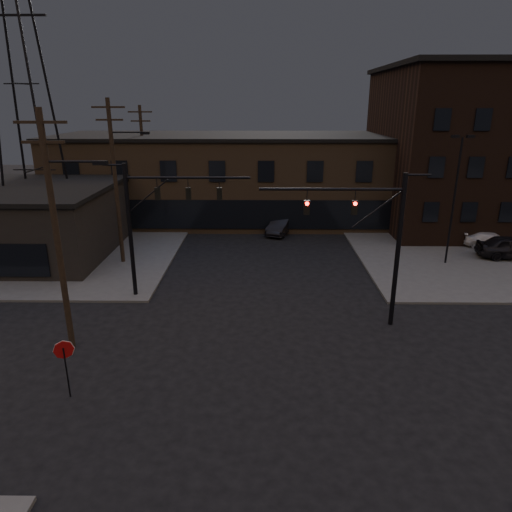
{
  "coord_description": "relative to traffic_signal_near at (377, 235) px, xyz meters",
  "views": [
    {
      "loc": [
        -0.38,
        -17.41,
        11.13
      ],
      "look_at": [
        -0.66,
        5.35,
        3.5
      ],
      "focal_mm": 32.0,
      "sensor_mm": 36.0,
      "label": 1
    }
  ],
  "objects": [
    {
      "name": "utility_pole_far",
      "position": [
        -16.86,
        21.5,
        0.85
      ],
      "size": [
        2.2,
        0.28,
        11.0
      ],
      "color": "black",
      "rests_on": "ground"
    },
    {
      "name": "stop_sign",
      "position": [
        -13.36,
        -6.49,
        -3.09
      ],
      "size": [
        0.72,
        0.33,
        2.48
      ],
      "color": "black",
      "rests_on": "ground"
    },
    {
      "name": "parked_car_lot_a",
      "position": [
        12.92,
        10.58,
        -3.94
      ],
      "size": [
        5.14,
        2.5,
        1.69
      ],
      "primitive_type": "imported",
      "rotation": [
        0.0,
        0.0,
        1.47
      ],
      "color": "black",
      "rests_on": "sidewalk_ne"
    },
    {
      "name": "traffic_signal_near",
      "position": [
        0.0,
        0.0,
        0.0
      ],
      "size": [
        7.12,
        0.24,
        8.0
      ],
      "color": "black",
      "rests_on": "ground"
    },
    {
      "name": "lot_light_a",
      "position": [
        7.64,
        9.5,
        0.58
      ],
      "size": [
        1.5,
        0.28,
        9.14
      ],
      "color": "black",
      "rests_on": "ground"
    },
    {
      "name": "sidewalk_nw",
      "position": [
        -27.36,
        17.5,
        -4.86
      ],
      "size": [
        30.0,
        30.0,
        0.15
      ],
      "primitive_type": "cube",
      "color": "#474744",
      "rests_on": "ground"
    },
    {
      "name": "utility_pole_near",
      "position": [
        -14.79,
        -2.5,
        0.94
      ],
      "size": [
        3.7,
        0.28,
        11.0
      ],
      "color": "black",
      "rests_on": "ground"
    },
    {
      "name": "transmission_tower",
      "position": [
        -23.36,
        13.5,
        7.57
      ],
      "size": [
        7.0,
        7.0,
        25.0
      ],
      "primitive_type": null,
      "color": "black",
      "rests_on": "ground"
    },
    {
      "name": "ground",
      "position": [
        -5.36,
        -4.5,
        -4.93
      ],
      "size": [
        140.0,
        140.0,
        0.0
      ],
      "primitive_type": "plane",
      "color": "black",
      "rests_on": "ground"
    },
    {
      "name": "utility_pole_mid",
      "position": [
        -15.79,
        9.5,
        1.19
      ],
      "size": [
        3.7,
        0.28,
        11.5
      ],
      "color": "black",
      "rests_on": "ground"
    },
    {
      "name": "car_crossing",
      "position": [
        -4.01,
        17.72,
        -4.2
      ],
      "size": [
        2.95,
        4.69,
        1.46
      ],
      "primitive_type": "imported",
      "rotation": [
        0.0,
        0.0,
        -0.34
      ],
      "color": "black",
      "rests_on": "ground"
    },
    {
      "name": "sidewalk_ne",
      "position": [
        16.64,
        17.5,
        -4.86
      ],
      "size": [
        30.0,
        30.0,
        0.15
      ],
      "primitive_type": "cube",
      "color": "#474744",
      "rests_on": "ground"
    },
    {
      "name": "building_row",
      "position": [
        -5.36,
        23.5,
        -0.93
      ],
      "size": [
        40.0,
        12.0,
        8.0
      ],
      "primitive_type": "cube",
      "color": "brown",
      "rests_on": "ground"
    },
    {
      "name": "parked_car_lot_b",
      "position": [
        12.64,
        13.17,
        -4.18
      ],
      "size": [
        4.47,
        3.09,
        1.2
      ],
      "primitive_type": "imported",
      "rotation": [
        0.0,
        0.0,
        1.19
      ],
      "color": "silver",
      "rests_on": "sidewalk_ne"
    },
    {
      "name": "building_left",
      "position": [
        -25.36,
        11.5,
        -2.43
      ],
      "size": [
        16.0,
        12.0,
        5.0
      ],
      "primitive_type": "cube",
      "color": "black",
      "rests_on": "ground"
    },
    {
      "name": "lot_light_b",
      "position": [
        13.64,
        14.5,
        0.58
      ],
      "size": [
        1.5,
        0.28,
        9.14
      ],
      "color": "black",
      "rests_on": "ground"
    },
    {
      "name": "traffic_signal_far",
      "position": [
        -12.07,
        3.5,
        0.08
      ],
      "size": [
        7.12,
        0.24,
        8.0
      ],
      "color": "black",
      "rests_on": "ground"
    },
    {
      "name": "building_right",
      "position": [
        16.64,
        21.5,
        2.07
      ],
      "size": [
        22.0,
        16.0,
        14.0
      ],
      "primitive_type": "cube",
      "color": "black",
      "rests_on": "ground"
    }
  ]
}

